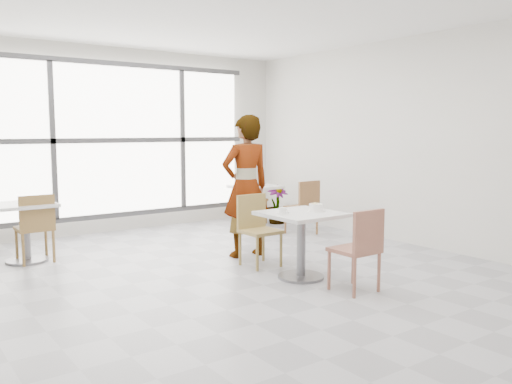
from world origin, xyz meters
TOP-DOWN VIEW (x-y plane):
  - floor at (0.00, 0.00)m, footprint 7.00×7.00m
  - ceiling at (0.00, 0.00)m, footprint 7.00×7.00m
  - wall_back at (0.00, 3.50)m, footprint 6.00×0.00m
  - wall_right at (3.00, 0.00)m, footprint 0.00×7.00m
  - window at (0.00, 3.44)m, footprint 4.60×0.07m
  - main_table at (0.51, -0.46)m, footprint 0.80×0.80m
  - chair_near at (0.65, -1.22)m, footprint 0.42×0.42m
  - chair_far at (0.46, 0.33)m, footprint 0.42×0.42m
  - oatmeal_bowl at (0.71, -0.48)m, footprint 0.21×0.21m
  - coffee_cup at (0.29, -0.40)m, footprint 0.16×0.13m
  - person at (0.61, 0.77)m, footprint 0.72×0.51m
  - bg_table_left at (-1.81, 2.17)m, footprint 0.70×0.70m
  - bg_table_right at (1.79, 2.17)m, footprint 0.70×0.70m
  - bg_chair_left_near at (-1.73, 2.01)m, footprint 0.42×0.42m
  - bg_chair_right_near at (2.19, 1.40)m, footprint 0.42×0.42m
  - bg_chair_right_far at (2.14, 2.84)m, footprint 0.42×0.42m
  - plant_right at (2.49, 2.49)m, footprint 0.44×0.44m

SIDE VIEW (x-z plane):
  - floor at x=0.00m, z-range 0.00..0.00m
  - plant_right at x=2.49m, z-range 0.00..0.69m
  - bg_table_left at x=-1.81m, z-range 0.11..0.86m
  - bg_table_right at x=1.79m, z-range 0.11..0.86m
  - chair_near at x=0.65m, z-range 0.07..0.94m
  - chair_far at x=0.46m, z-range 0.07..0.94m
  - bg_chair_left_near at x=-1.73m, z-range 0.07..0.94m
  - bg_chair_right_near at x=2.19m, z-range 0.07..0.94m
  - bg_chair_right_far at x=2.14m, z-range 0.07..0.94m
  - main_table at x=0.51m, z-range 0.15..0.90m
  - coffee_cup at x=0.29m, z-range 0.75..0.81m
  - oatmeal_bowl at x=0.71m, z-range 0.75..0.84m
  - person at x=0.61m, z-range 0.00..1.86m
  - window at x=0.00m, z-range 0.24..2.76m
  - wall_back at x=0.00m, z-range -1.50..4.50m
  - wall_right at x=3.00m, z-range -2.00..5.00m
  - ceiling at x=0.00m, z-range 3.00..3.00m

